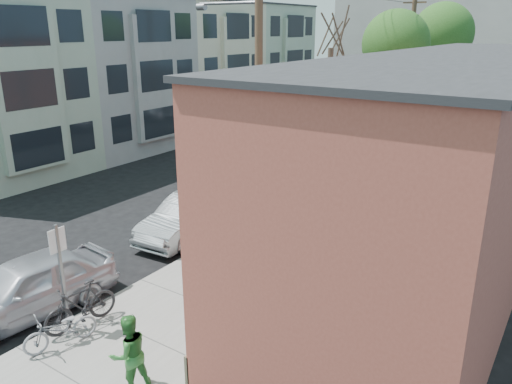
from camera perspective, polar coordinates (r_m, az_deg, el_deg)
The scene contains 27 objects.
ground at distance 18.20m, azimuth -12.78°, elevation -6.00°, with size 120.00×120.00×0.00m, color black.
sidewalk at distance 24.71m, azimuth 13.21°, elevation 0.70°, with size 4.50×58.00×0.15m, color gray.
cafe_building at distance 17.02m, azimuth 21.55°, elevation 3.23°, with size 6.60×20.20×6.61m.
apartment_row at distance 35.03m, azimuth -10.24°, elevation 13.40°, with size 6.30×32.00×9.00m.
end_cap_building at distance 55.10m, azimuth 19.54°, elevation 15.95°, with size 18.00×8.00×12.00m, color gray.
sign_post at distance 13.08m, azimuth -21.39°, elevation -8.05°, with size 0.07×0.45×2.80m.
parking_meter_near at distance 17.37m, azimuth -4.41°, elevation -3.26°, with size 0.14×0.14×1.24m.
parking_meter_far at distance 22.82m, azimuth 6.21°, elevation 2.01°, with size 0.14×0.14×1.24m.
utility_pole_near at distance 18.02m, azimuth 0.16°, elevation 12.12°, with size 3.57×0.28×10.00m.
utility_pole_far at distance 33.39m, azimuth 17.10°, elevation 14.12°, with size 1.80×0.28×10.00m.
tree_bare at distance 22.40m, azimuth 8.17°, elevation 7.82°, with size 0.24×0.24×6.37m.
tree_leafy_mid at distance 29.57m, azimuth 15.65°, elevation 15.96°, with size 3.68×3.68×8.17m.
tree_leafy_far at distance 38.85m, azimuth 20.53°, elevation 16.59°, with size 4.25×4.25×8.89m.
patio_chair_a at distance 12.72m, azimuth -1.37°, elevation -13.85°, with size 0.50×0.50×0.88m, color #103B19, non-canonical shape.
patio_chair_b at distance 12.76m, azimuth -2.16°, elevation -13.74°, with size 0.50×0.50×0.88m, color #103B19, non-canonical shape.
patron_grey at distance 13.16m, azimuth 0.36°, elevation -10.63°, with size 0.61×0.40×1.68m, color gray.
patron_green at distance 11.05m, azimuth -14.31°, elevation -17.44°, with size 0.84×0.65×1.72m, color #348033.
cyclist at distance 14.89m, azimuth -2.05°, elevation -7.13°, with size 1.05×0.60×1.63m, color #9E173A.
cyclist_bike at distance 15.04m, azimuth -2.03°, elevation -8.31°, with size 0.62×1.78×0.94m, color black.
parked_bike_a at distance 13.54m, azimuth -19.43°, elevation -12.13°, with size 0.55×1.95×1.17m, color black.
parked_bike_b at distance 13.00m, azimuth -21.44°, elevation -14.43°, with size 0.60×1.72×0.90m, color gray.
car_0 at distance 14.74m, azimuth -24.78°, elevation -9.87°, with size 1.93×4.79×1.63m, color silver.
car_1 at distance 18.46m, azimuth -7.58°, elevation -2.75°, with size 1.63×4.67×1.54m, color #9C9FA3.
car_2 at distance 23.07m, azimuth 0.99°, elevation 1.97°, with size 2.40×5.90×1.71m, color black.
car_3 at distance 28.42m, azimuth 8.85°, elevation 4.90°, with size 2.83×6.13×1.70m, color gray.
car_4 at distance 34.08m, azimuth 12.66°, elevation 6.88°, with size 1.77×5.08×1.67m, color #A5A6AD.
bus at distance 38.71m, azimuth 11.31°, elevation 9.43°, with size 2.66×11.37×3.17m, color white.
Camera 1 is at (12.32, -11.19, 7.37)m, focal length 35.00 mm.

